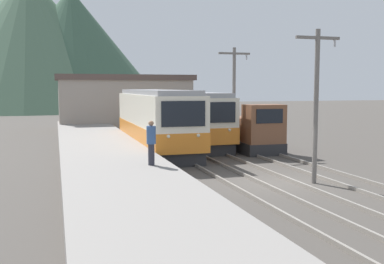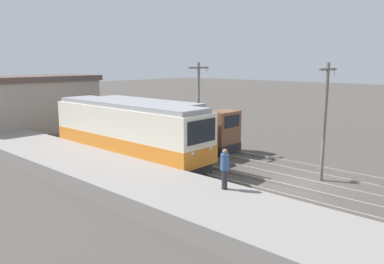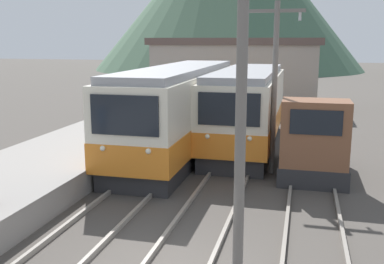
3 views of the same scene
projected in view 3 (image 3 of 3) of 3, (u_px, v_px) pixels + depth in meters
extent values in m
cube|color=gray|center=(28.00, 255.00, 10.51)|extent=(0.10, 60.00, 0.14)
cube|color=gray|center=(84.00, 262.00, 10.17)|extent=(0.10, 60.00, 0.14)
cube|color=#28282B|center=(180.00, 144.00, 20.44)|extent=(2.58, 12.23, 0.70)
cube|color=silver|center=(180.00, 105.00, 20.08)|extent=(2.80, 12.74, 2.88)
cube|color=orange|center=(180.00, 125.00, 20.27)|extent=(2.84, 12.78, 1.04)
cube|color=black|center=(124.00, 115.00, 13.89)|extent=(2.24, 0.06, 1.27)
sphere|color=silver|center=(103.00, 148.00, 14.28)|extent=(0.18, 0.18, 0.18)
sphere|color=silver|center=(148.00, 151.00, 13.91)|extent=(0.18, 0.18, 0.18)
cube|color=#939399|center=(180.00, 70.00, 19.77)|extent=(2.46, 12.23, 0.28)
cube|color=#28282B|center=(246.00, 140.00, 21.35)|extent=(2.58, 9.94, 0.70)
cube|color=silver|center=(247.00, 104.00, 21.01)|extent=(2.80, 10.36, 2.69)
cube|color=orange|center=(246.00, 123.00, 21.18)|extent=(2.84, 10.40, 0.97)
cube|color=black|center=(229.00, 109.00, 15.95)|extent=(2.24, 0.06, 1.19)
sphere|color=silver|center=(207.00, 136.00, 16.33)|extent=(0.18, 0.18, 0.18)
sphere|color=silver|center=(250.00, 139.00, 15.96)|extent=(0.18, 0.18, 0.18)
cube|color=#939399|center=(248.00, 73.00, 20.71)|extent=(2.46, 9.94, 0.28)
cube|color=#28282B|center=(312.00, 163.00, 17.26)|extent=(2.40, 4.56, 0.70)
cube|color=brown|center=(315.00, 133.00, 15.48)|extent=(2.28, 1.46, 2.30)
cube|color=black|center=(316.00, 123.00, 14.67)|extent=(1.68, 0.04, 0.83)
cube|color=brown|center=(313.00, 133.00, 17.74)|extent=(1.92, 3.00, 1.40)
cylinder|color=black|center=(314.00, 109.00, 17.55)|extent=(0.16, 0.16, 0.50)
cylinder|color=slate|center=(240.00, 143.00, 8.06)|extent=(0.20, 0.20, 6.38)
cylinder|color=slate|center=(274.00, 90.00, 16.57)|extent=(0.20, 0.20, 6.38)
cube|color=slate|center=(277.00, 11.00, 16.00)|extent=(2.00, 0.12, 0.12)
cylinder|color=#B2B2B7|center=(300.00, 16.00, 15.85)|extent=(0.10, 0.10, 0.30)
cube|color=gray|center=(236.00, 75.00, 34.53)|extent=(12.00, 6.00, 4.66)
cube|color=#51423D|center=(237.00, 41.00, 34.01)|extent=(12.60, 6.30, 0.50)
cone|color=#517056|center=(212.00, 1.00, 82.56)|extent=(40.70, 40.70, 23.96)
cone|color=#3D5B47|center=(257.00, 4.00, 75.12)|extent=(35.42, 35.42, 21.97)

